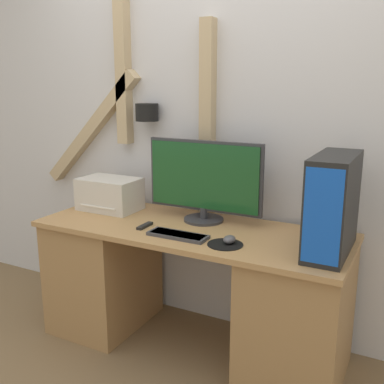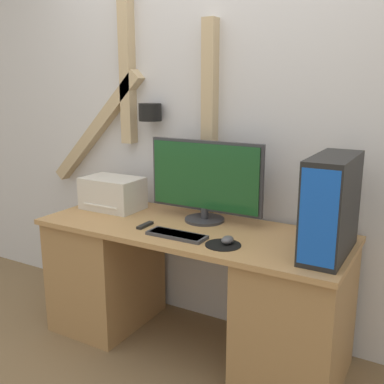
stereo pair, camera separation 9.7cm
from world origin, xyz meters
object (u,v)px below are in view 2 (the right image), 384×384
Objects in this scene: monitor at (205,179)px; mouse at (227,240)px; keyboard at (177,235)px; printer at (113,193)px; remote_control at (145,225)px; computer_tower at (331,206)px.

mouse is (0.29, -0.30, -0.23)m from monitor.
keyboard is at bearing -88.95° from monitor.
monitor reaches higher than printer.
keyboard reaches higher than remote_control.
keyboard is 2.57× the size of remote_control.
printer is (-0.65, -0.06, -0.15)m from monitor.
mouse is 0.21× the size of printer.
monitor is at bearing 166.91° from computer_tower.
keyboard is 0.87× the size of printer.
computer_tower is 1.26× the size of printer.
monitor is 0.44m from remote_control.
monitor is 0.79m from computer_tower.
printer is (-1.42, 0.12, -0.14)m from computer_tower.
mouse is 0.17× the size of computer_tower.
mouse is at bearing -165.62° from computer_tower.
keyboard is 0.71m from printer.
mouse is 0.54m from remote_control.
monitor reaches higher than remote_control.
keyboard is at bearing -22.18° from printer.
mouse is 0.97m from printer.
printer reaches higher than keyboard.
printer is 0.47m from remote_control.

